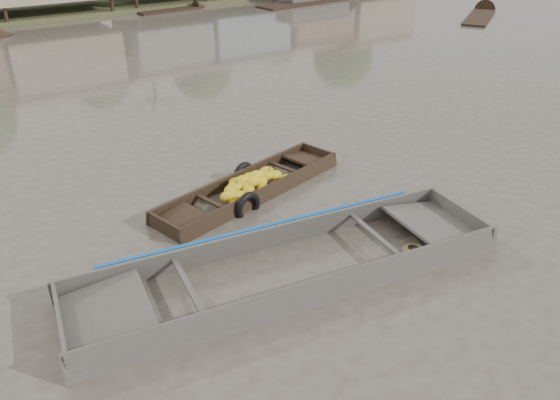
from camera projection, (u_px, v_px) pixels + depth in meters
ground at (332, 254)px, 10.44m from camera, size 120.00×120.00×0.00m
banana_boat at (250, 188)px, 12.60m from camera, size 5.20×2.33×0.73m
viewer_boat at (290, 271)px, 9.86m from camera, size 8.16×3.33×0.64m
distant_boats at (250, 7)px, 34.05m from camera, size 44.78×15.02×1.38m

